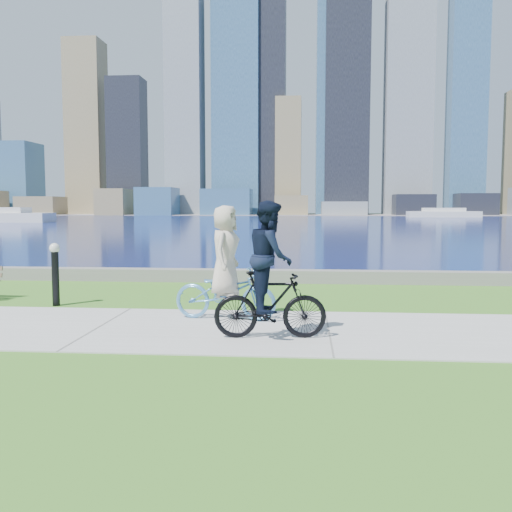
{
  "coord_description": "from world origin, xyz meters",
  "views": [
    {
      "loc": [
        3.59,
        -9.6,
        2.13
      ],
      "look_at": [
        2.58,
        2.09,
        1.1
      ],
      "focal_mm": 40.0,
      "sensor_mm": 36.0,
      "label": 1
    }
  ],
  "objects": [
    {
      "name": "ground",
      "position": [
        0.0,
        0.0,
        0.0
      ],
      "size": [
        320.0,
        320.0,
        0.0
      ],
      "primitive_type": "plane",
      "color": "#34691B",
      "rests_on": "ground"
    },
    {
      "name": "concrete_path",
      "position": [
        0.0,
        0.0,
        0.01
      ],
      "size": [
        80.0,
        3.5,
        0.02
      ],
      "primitive_type": "cube",
      "color": "#A3A39E",
      "rests_on": "ground"
    },
    {
      "name": "seawall",
      "position": [
        0.0,
        6.2,
        0.17
      ],
      "size": [
        90.0,
        0.5,
        0.35
      ],
      "primitive_type": "cube",
      "color": "slate",
      "rests_on": "ground"
    },
    {
      "name": "bay_water",
      "position": [
        0.0,
        72.0,
        0.0
      ],
      "size": [
        320.0,
        131.0,
        0.01
      ],
      "primitive_type": "cube",
      "color": "#0D1956",
      "rests_on": "ground"
    },
    {
      "name": "far_shore",
      "position": [
        0.0,
        130.0,
        0.06
      ],
      "size": [
        320.0,
        30.0,
        0.12
      ],
      "primitive_type": "cube",
      "color": "gray",
      "rests_on": "ground"
    },
    {
      "name": "city_skyline",
      "position": [
        0.81,
        129.54,
        24.47
      ],
      "size": [
        176.59,
        23.79,
        76.0
      ],
      "color": "slate",
      "rests_on": "ground"
    },
    {
      "name": "ferry_far",
      "position": [
        29.22,
        99.39,
        0.74
      ],
      "size": [
        13.09,
        3.74,
        1.78
      ],
      "color": "silver",
      "rests_on": "ground"
    },
    {
      "name": "bollard_lamp",
      "position": [
        -1.72,
        2.05,
        0.77
      ],
      "size": [
        0.22,
        0.22,
        1.35
      ],
      "color": "black",
      "rests_on": "ground"
    },
    {
      "name": "cyclist_woman",
      "position": [
        2.12,
        0.8,
        0.81
      ],
      "size": [
        0.98,
        2.03,
        2.13
      ],
      "rotation": [
        0.0,
        0.0,
        1.41
      ],
      "color": "#5698D1",
      "rests_on": "ground"
    },
    {
      "name": "cyclist_man",
      "position": [
        3.04,
        -0.63,
        0.94
      ],
      "size": [
        0.73,
        1.83,
        2.2
      ],
      "rotation": [
        0.0,
        0.0,
        1.65
      ],
      "color": "black",
      "rests_on": "ground"
    }
  ]
}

